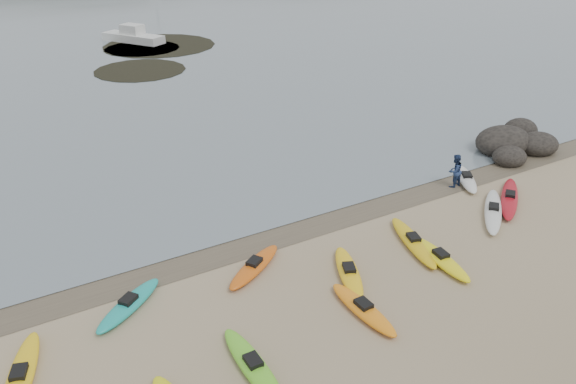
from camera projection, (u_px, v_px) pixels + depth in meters
ground at (288, 225)px, 22.82m from camera, size 600.00×600.00×0.00m
wet_sand at (292, 228)px, 22.59m from camera, size 60.00×60.00×0.00m
kayaks at (352, 268)px, 19.80m from camera, size 22.76×9.24×0.34m
person_east at (455, 171)px, 25.61m from camera, size 0.82×0.67×1.58m
rock_cluster at (514, 146)px, 29.79m from camera, size 5.05×3.68×1.59m
kelp_mats at (151, 52)px, 50.01m from camera, size 12.97×16.58×0.04m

